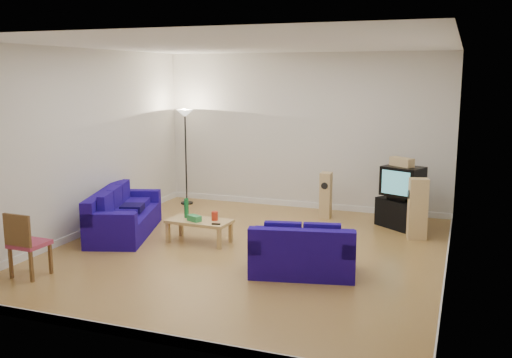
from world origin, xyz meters
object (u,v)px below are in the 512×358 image
(coffee_table, at_px, (199,223))
(television, at_px, (403,181))
(sofa_three_seat, at_px, (122,218))
(tv_stand, at_px, (401,214))
(sofa_loveseat, at_px, (302,256))

(coffee_table, distance_m, television, 3.73)
(sofa_three_seat, bearing_deg, coffee_table, 72.99)
(sofa_three_seat, relative_size, television, 2.67)
(tv_stand, bearing_deg, coffee_table, -107.72)
(coffee_table, bearing_deg, television, 33.90)
(sofa_three_seat, xyz_separation_m, tv_stand, (4.53, 2.14, -0.03))
(tv_stand, relative_size, television, 1.05)
(coffee_table, relative_size, tv_stand, 1.26)
(sofa_three_seat, distance_m, coffee_table, 1.49)
(tv_stand, distance_m, television, 0.62)
(sofa_three_seat, bearing_deg, sofa_loveseat, 57.98)
(coffee_table, bearing_deg, sofa_three_seat, -178.92)
(coffee_table, xyz_separation_m, tv_stand, (3.04, 2.11, -0.07))
(sofa_loveseat, height_order, tv_stand, sofa_loveseat)
(sofa_loveseat, height_order, coffee_table, sofa_loveseat)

